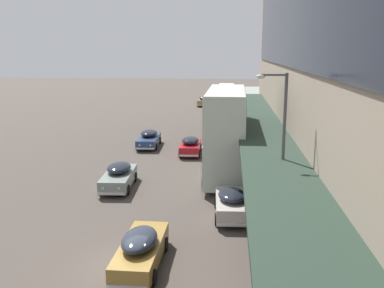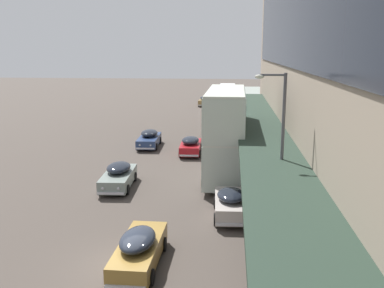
{
  "view_description": "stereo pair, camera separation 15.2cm",
  "coord_description": "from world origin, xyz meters",
  "views": [
    {
      "loc": [
        4.2,
        -16.14,
        8.94
      ],
      "look_at": [
        1.31,
        16.67,
        1.68
      ],
      "focal_mm": 40.0,
      "sensor_mm": 36.0,
      "label": 1
    },
    {
      "loc": [
        4.35,
        -16.12,
        8.94
      ],
      "look_at": [
        1.31,
        16.67,
        1.68
      ],
      "focal_mm": 40.0,
      "sensor_mm": 36.0,
      "label": 2
    }
  ],
  "objects": [
    {
      "name": "ground",
      "position": [
        0.0,
        0.0,
        0.0
      ],
      "size": [
        240.0,
        240.0,
        0.0
      ],
      "primitive_type": "plane",
      "color": "#4A413B"
    },
    {
      "name": "transit_bus_kerbside_front",
      "position": [
        3.64,
        53.9,
        1.89
      ],
      "size": [
        2.82,
        9.33,
        3.3
      ],
      "color": "#356191",
      "rests_on": "ground"
    },
    {
      "name": "transit_bus_kerbside_rear",
      "position": [
        3.97,
        13.46,
        3.38
      ],
      "size": [
        2.96,
        9.36,
        6.26
      ],
      "color": "silver",
      "rests_on": "ground"
    },
    {
      "name": "sedan_second_near",
      "position": [
        0.6,
        0.15,
        0.79
      ],
      "size": [
        1.81,
        4.91,
        1.6
      ],
      "color": "olive",
      "rests_on": "ground"
    },
    {
      "name": "sedan_second_mid",
      "position": [
        0.05,
        53.57,
        0.78
      ],
      "size": [
        2.13,
        4.91,
        1.57
      ],
      "color": "olive",
      "rests_on": "ground"
    },
    {
      "name": "sedan_oncoming_rear",
      "position": [
        0.85,
        20.23,
        0.77
      ],
      "size": [
        1.92,
        4.52,
        1.56
      ],
      "color": "#AD171F",
      "rests_on": "ground"
    },
    {
      "name": "sedan_oncoming_front",
      "position": [
        -3.32,
        22.78,
        0.78
      ],
      "size": [
        2.04,
        4.94,
        1.58
      ],
      "color": "navy",
      "rests_on": "ground"
    },
    {
      "name": "sedan_far_back",
      "position": [
        -3.03,
        10.53,
        0.79
      ],
      "size": [
        2.08,
        4.83,
        1.61
      ],
      "color": "gray",
      "rests_on": "ground"
    },
    {
      "name": "sedan_lead_near",
      "position": [
        4.43,
        6.05,
        0.78
      ],
      "size": [
        2.01,
        4.32,
        1.57
      ],
      "color": "beige",
      "rests_on": "ground"
    },
    {
      "name": "pedestrian_at_kerb",
      "position": [
        7.88,
        -1.07,
        1.18
      ],
      "size": [
        0.48,
        0.46,
        1.86
      ],
      "color": "#293734",
      "rests_on": "sidewalk_kerb"
    },
    {
      "name": "street_lamp",
      "position": [
        6.68,
        4.33,
        4.6
      ],
      "size": [
        1.5,
        0.28,
        7.75
      ],
      "color": "#4C4C51",
      "rests_on": "sidewalk_kerb"
    }
  ]
}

